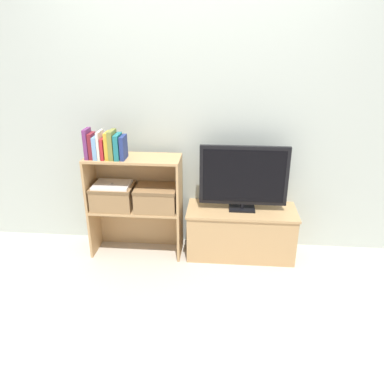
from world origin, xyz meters
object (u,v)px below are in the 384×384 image
(book_crimson, at_px, (104,148))
(tv, at_px, (244,177))
(tv_stand, at_px, (241,232))
(book_plum, at_px, (88,144))
(book_skyblue, at_px, (97,147))
(book_mustard, at_px, (108,145))
(storage_basket_left, at_px, (113,196))
(book_teal, at_px, (118,147))
(laptop, at_px, (112,185))
(storage_basket_right, at_px, (156,197))
(book_olive, at_px, (112,145))
(book_navy, at_px, (123,147))
(book_ivory, at_px, (100,145))
(book_maroon, at_px, (92,146))

(book_crimson, bearing_deg, tv, 4.26)
(tv_stand, height_order, book_plum, book_plum)
(tv_stand, xyz_separation_m, book_skyblue, (-1.19, -0.09, 0.76))
(tv_stand, relative_size, tv, 1.28)
(book_mustard, height_order, storage_basket_left, book_mustard)
(book_mustard, bearing_deg, storage_basket_left, 98.38)
(book_skyblue, relative_size, book_teal, 0.91)
(book_crimson, distance_m, laptop, 0.33)
(book_crimson, bearing_deg, book_plum, 180.00)
(book_mustard, height_order, storage_basket_right, book_mustard)
(book_olive, height_order, storage_basket_right, book_olive)
(book_navy, relative_size, laptop, 0.62)
(book_skyblue, height_order, book_olive, book_olive)
(book_crimson, distance_m, book_mustard, 0.04)
(book_plum, relative_size, laptop, 0.79)
(tv_stand, relative_size, book_ivory, 4.18)
(tv_stand, relative_size, book_skyblue, 5.09)
(book_teal, xyz_separation_m, book_navy, (0.04, -0.00, -0.01))
(book_ivory, xyz_separation_m, book_teal, (0.14, 0.00, -0.01))
(book_skyblue, bearing_deg, book_navy, 0.00)
(book_mustard, relative_size, book_olive, 0.94)
(tv_stand, height_order, tv, tv)
(book_olive, bearing_deg, book_plum, 180.00)
(book_crimson, bearing_deg, book_teal, 0.00)
(book_maroon, height_order, book_navy, book_maroon)
(book_plum, distance_m, book_teal, 0.25)
(tv_stand, bearing_deg, storage_basket_left, -177.43)
(book_plum, relative_size, storage_basket_right, 0.68)
(book_plum, bearing_deg, book_olive, 0.00)
(book_skyblue, distance_m, book_olive, 0.13)
(tv, bearing_deg, storage_basket_right, -176.24)
(book_ivory, distance_m, storage_basket_right, 0.63)
(book_maroon, xyz_separation_m, laptop, (0.13, 0.04, -0.35))
(storage_basket_left, bearing_deg, tv, 2.49)
(book_mustard, xyz_separation_m, book_navy, (0.13, 0.00, -0.01))
(book_crimson, relative_size, laptop, 0.56)
(book_maroon, distance_m, book_mustard, 0.13)
(book_plum, xyz_separation_m, book_ivory, (0.10, 0.00, -0.01))
(book_navy, distance_m, storage_basket_left, 0.46)
(book_skyblue, relative_size, storage_basket_right, 0.52)
(book_mustard, xyz_separation_m, laptop, (-0.01, 0.04, -0.35))
(book_maroon, bearing_deg, book_olive, 0.00)
(book_mustard, bearing_deg, book_navy, 0.00)
(book_skyblue, height_order, book_mustard, book_mustard)
(tv, bearing_deg, book_teal, -175.25)
(book_plum, distance_m, book_navy, 0.29)
(book_plum, height_order, storage_basket_left, book_plum)
(book_maroon, height_order, book_olive, book_olive)
(book_navy, bearing_deg, book_crimson, 180.00)
(book_ivory, relative_size, storage_basket_right, 0.64)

